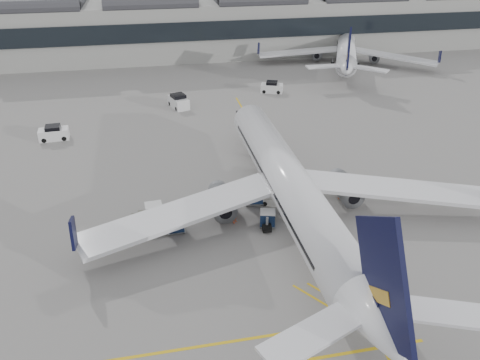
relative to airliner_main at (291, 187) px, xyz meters
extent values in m
plane|color=gray|center=(-8.33, -4.14, -3.40)|extent=(220.00, 220.00, 0.00)
cube|color=#9E9E99|center=(-8.33, 67.86, 2.10)|extent=(200.00, 20.00, 11.00)
cube|color=black|center=(-8.33, 57.66, 3.10)|extent=(200.00, 0.50, 3.60)
cube|color=gold|center=(1.67, 5.86, -3.39)|extent=(0.25, 60.00, 0.01)
cylinder|color=white|center=(-0.01, 0.75, 0.06)|extent=(4.39, 32.95, 4.13)
cone|color=white|center=(-0.16, 19.40, 0.06)|extent=(4.16, 4.42, 4.13)
cone|color=white|center=(0.15, -18.34, 0.50)|extent=(4.17, 5.30, 4.13)
cube|color=white|center=(-10.41, -0.99, -0.93)|extent=(18.94, 9.65, 0.38)
cube|color=white|center=(10.43, -0.81, -0.93)|extent=(18.97, 9.38, 0.38)
cylinder|color=slate|center=(-6.37, 1.24, -1.70)|extent=(2.34, 3.97, 2.30)
cylinder|color=slate|center=(6.35, 1.35, -1.70)|extent=(2.34, 3.97, 2.30)
cube|color=black|center=(0.15, -17.68, 3.57)|extent=(0.40, 8.35, 9.19)
cylinder|color=black|center=(-0.11, 13.36, -3.05)|extent=(0.31, 0.70, 0.70)
cylinder|color=black|center=(-2.73, -2.02, -2.96)|extent=(0.78, 0.88, 0.88)
cylinder|color=black|center=(2.76, -1.97, -2.96)|extent=(0.78, 0.88, 0.88)
cylinder|color=white|center=(27.48, 52.47, -0.32)|extent=(14.62, 28.49, 3.67)
cone|color=white|center=(33.84, 67.82, -0.32)|extent=(4.89, 5.02, 3.67)
cone|color=white|center=(20.97, 36.77, 0.07)|extent=(5.19, 5.74, 3.67)
cube|color=white|center=(18.34, 54.67, -1.20)|extent=(16.84, 4.82, 0.34)
cube|color=white|center=(35.49, 47.56, -1.20)|extent=(14.91, 13.47, 0.34)
cylinder|color=slate|center=(22.43, 55.09, -1.88)|extent=(3.24, 4.04, 2.05)
cylinder|color=slate|center=(32.90, 50.75, -1.88)|extent=(3.24, 4.04, 2.05)
cube|color=black|center=(21.19, 37.31, 2.81)|extent=(3.12, 6.98, 8.18)
cylinder|color=black|center=(31.78, 62.85, -3.08)|extent=(0.49, 0.68, 0.63)
cylinder|color=black|center=(24.29, 51.15, -3.01)|extent=(0.93, 0.98, 0.78)
cylinder|color=black|center=(28.80, 49.28, -3.01)|extent=(0.93, 0.98, 0.78)
cube|color=beige|center=(-0.01, 2.60, -3.00)|extent=(4.64, 3.29, 0.80)
cube|color=black|center=(1.03, 2.14, -2.09)|extent=(4.03, 2.69, 1.68)
cube|color=beige|center=(-1.16, 3.10, -2.20)|extent=(1.53, 1.76, 1.02)
cylinder|color=black|center=(-1.79, 2.51, -3.15)|extent=(0.54, 0.39, 0.50)
cylinder|color=black|center=(-1.15, 3.97, -3.15)|extent=(0.54, 0.39, 0.50)
cylinder|color=black|center=(1.13, 1.23, -3.15)|extent=(0.54, 0.39, 0.50)
cylinder|color=black|center=(1.76, 2.69, -3.15)|extent=(0.54, 0.39, 0.50)
cube|color=gray|center=(-2.41, -0.99, -3.24)|extent=(1.78, 1.59, 0.11)
cube|color=#112244|center=(-2.41, -0.99, -2.53)|extent=(1.64, 1.51, 1.29)
cube|color=silver|center=(-2.41, -0.99, -1.85)|extent=(1.69, 1.57, 0.09)
cylinder|color=black|center=(-3.14, -1.30, -3.30)|extent=(0.21, 0.14, 0.20)
cylinder|color=black|center=(-2.88, -0.36, -3.30)|extent=(0.21, 0.14, 0.20)
cylinder|color=black|center=(-1.94, -1.62, -3.30)|extent=(0.21, 0.14, 0.20)
cylinder|color=black|center=(-1.68, -0.68, -3.30)|extent=(0.21, 0.14, 0.20)
cube|color=gray|center=(-2.76, 3.29, -3.20)|extent=(2.08, 1.80, 0.13)
cube|color=#112244|center=(-2.76, 3.29, -2.31)|extent=(1.91, 1.72, 1.61)
cube|color=silver|center=(-2.76, 3.29, -1.46)|extent=(1.97, 1.78, 0.11)
cylinder|color=black|center=(-3.62, 2.79, -3.27)|extent=(0.26, 0.14, 0.24)
cylinder|color=black|center=(-3.45, 4.00, -3.27)|extent=(0.26, 0.14, 0.24)
cylinder|color=black|center=(-2.08, 2.58, -3.27)|extent=(0.26, 0.14, 0.24)
cylinder|color=black|center=(-1.91, 3.79, -3.27)|extent=(0.26, 0.14, 0.24)
cube|color=gray|center=(-12.89, 2.05, -3.22)|extent=(1.79, 1.51, 0.12)
cube|color=#112244|center=(-12.89, 2.05, -2.41)|extent=(1.64, 1.45, 1.45)
cube|color=silver|center=(-12.89, 2.05, -1.65)|extent=(1.69, 1.50, 0.10)
cylinder|color=black|center=(-13.55, 1.45, -3.29)|extent=(0.23, 0.11, 0.22)
cylinder|color=black|center=(-13.62, 2.55, -3.29)|extent=(0.23, 0.11, 0.22)
cylinder|color=black|center=(-12.15, 1.54, -3.29)|extent=(0.23, 0.11, 0.22)
cylinder|color=black|center=(-12.22, 2.64, -3.29)|extent=(0.23, 0.11, 0.22)
cube|color=gray|center=(-10.99, -0.23, -3.23)|extent=(1.60, 1.33, 0.11)
cube|color=#112244|center=(-10.99, -0.23, -2.49)|extent=(1.46, 1.28, 1.35)
cube|color=silver|center=(-10.99, -0.23, -1.78)|extent=(1.51, 1.32, 0.09)
cylinder|color=black|center=(-11.64, -0.75, -3.29)|extent=(0.21, 0.10, 0.20)
cylinder|color=black|center=(-11.65, 0.27, -3.29)|extent=(0.21, 0.10, 0.20)
cylinder|color=black|center=(-10.34, -0.73, -3.29)|extent=(0.21, 0.10, 0.20)
cylinder|color=black|center=(-10.35, 0.30, -3.29)|extent=(0.21, 0.10, 0.20)
imported|color=#EB3C0C|center=(-5.33, 0.19, -2.54)|extent=(0.71, 0.75, 1.72)
imported|color=#EC570C|center=(-5.49, 1.29, -2.55)|extent=(0.91, 0.76, 1.69)
cube|color=#5A5A4D|center=(-13.79, 1.30, -2.84)|extent=(2.57, 1.59, 1.01)
cube|color=#5A5A4D|center=(-13.79, 1.30, -2.24)|extent=(1.25, 1.25, 0.50)
cylinder|color=black|center=(-14.72, 0.67, -3.11)|extent=(0.57, 0.27, 0.57)
cylinder|color=black|center=(-14.68, 1.98, -3.11)|extent=(0.57, 0.27, 0.57)
cylinder|color=black|center=(-12.91, 0.61, -3.11)|extent=(0.57, 0.27, 0.57)
cylinder|color=black|center=(-12.86, 1.92, -3.11)|extent=(0.57, 0.27, 0.57)
cone|color=#F24C0A|center=(0.56, 14.65, -3.11)|extent=(0.41, 0.41, 0.57)
cone|color=#F24C0A|center=(6.22, 2.38, -3.16)|extent=(0.34, 0.34, 0.47)
cube|color=silver|center=(-25.16, 24.17, -2.67)|extent=(3.85, 2.09, 1.46)
cube|color=black|center=(-25.16, 24.17, -1.78)|extent=(1.98, 1.88, 0.62)
cylinder|color=black|center=(-26.36, 23.26, -3.08)|extent=(0.64, 0.27, 0.62)
cylinder|color=black|center=(-26.46, 24.92, -3.08)|extent=(0.64, 0.27, 0.62)
cylinder|color=black|center=(-23.87, 23.41, -3.08)|extent=(0.64, 0.27, 0.62)
cylinder|color=black|center=(-23.96, 25.07, -3.08)|extent=(0.64, 0.27, 0.62)
cube|color=silver|center=(-7.96, 33.16, -2.60)|extent=(3.22, 4.54, 1.60)
cube|color=black|center=(-7.96, 33.16, -1.63)|extent=(2.48, 2.55, 0.68)
cylinder|color=black|center=(-6.67, 32.14, -3.05)|extent=(0.45, 0.73, 0.68)
cylinder|color=black|center=(-8.40, 31.58, -3.05)|extent=(0.45, 0.73, 0.68)
cylinder|color=black|center=(-7.51, 34.74, -3.05)|extent=(0.45, 0.73, 0.68)
cylinder|color=black|center=(-9.25, 34.18, -3.05)|extent=(0.45, 0.73, 0.68)
cube|color=silver|center=(8.12, 37.45, -2.69)|extent=(4.03, 2.96, 1.41)
cube|color=black|center=(8.12, 37.45, -1.84)|extent=(2.29, 2.24, 0.60)
cylinder|color=black|center=(6.70, 37.11, -3.09)|extent=(0.64, 0.42, 0.60)
cylinder|color=black|center=(7.26, 38.63, -3.09)|extent=(0.64, 0.42, 0.60)
cylinder|color=black|center=(8.97, 36.27, -3.09)|extent=(0.64, 0.42, 0.60)
cylinder|color=black|center=(9.53, 37.79, -3.09)|extent=(0.64, 0.42, 0.60)
camera|label=1|loc=(-12.21, -36.60, 21.98)|focal=35.00mm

